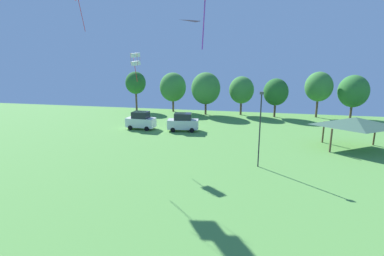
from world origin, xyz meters
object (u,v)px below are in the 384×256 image
at_px(park_pavilion, 356,122).
at_px(treeline_tree_0, 136,83).
at_px(light_post_1, 260,126).
at_px(kite_flying_9, 135,59).
at_px(treeline_tree_6, 353,91).
at_px(parked_car_leftmost, 141,121).
at_px(treeline_tree_5, 319,87).
at_px(parked_car_second_from_left, 183,122).
at_px(treeline_tree_4, 276,92).
at_px(kite_flying_8, 196,29).
at_px(treeline_tree_3, 241,90).
at_px(treeline_tree_2, 206,88).
at_px(treeline_tree_1, 173,87).

bearing_deg(park_pavilion, treeline_tree_0, 151.32).
bearing_deg(light_post_1, kite_flying_9, 171.40).
bearing_deg(treeline_tree_0, treeline_tree_6, 0.21).
relative_size(parked_car_leftmost, treeline_tree_5, 0.53).
bearing_deg(parked_car_second_from_left, treeline_tree_0, 124.41).
bearing_deg(treeline_tree_4, treeline_tree_0, 177.35).
xyz_separation_m(kite_flying_8, treeline_tree_0, (-17.27, 28.61, -6.98)).
bearing_deg(treeline_tree_3, treeline_tree_2, -170.93).
xyz_separation_m(park_pavilion, light_post_1, (-10.46, -8.04, 0.86)).
bearing_deg(treeline_tree_6, kite_flying_8, -125.88).
xyz_separation_m(parked_car_second_from_left, treeline_tree_0, (-12.61, 14.10, 4.05)).
bearing_deg(treeline_tree_0, treeline_tree_4, -2.65).
bearing_deg(treeline_tree_1, kite_flying_8, -70.85).
relative_size(treeline_tree_0, treeline_tree_4, 1.12).
bearing_deg(treeline_tree_6, parked_car_second_from_left, -150.78).
bearing_deg(treeline_tree_2, kite_flying_9, -98.71).
xyz_separation_m(treeline_tree_2, treeline_tree_5, (18.94, 1.38, 0.54)).
distance_m(kite_flying_8, treeline_tree_2, 28.52).
bearing_deg(treeline_tree_4, light_post_1, -96.50).
bearing_deg(kite_flying_9, parked_car_second_from_left, 76.60).
height_order(parked_car_leftmost, treeline_tree_0, treeline_tree_0).
distance_m(kite_flying_9, light_post_1, 14.07).
bearing_deg(light_post_1, parked_car_second_from_left, 130.02).
distance_m(treeline_tree_1, treeline_tree_5, 25.44).
bearing_deg(parked_car_second_from_left, treeline_tree_2, 77.76).
relative_size(parked_car_leftmost, treeline_tree_3, 0.61).
distance_m(parked_car_second_from_left, treeline_tree_3, 15.86).
xyz_separation_m(light_post_1, treeline_tree_5, (9.83, 26.26, 1.27)).
distance_m(park_pavilion, treeline_tree_5, 18.36).
xyz_separation_m(parked_car_leftmost, treeline_tree_3, (13.41, 13.87, 3.19)).
height_order(park_pavilion, treeline_tree_5, treeline_tree_5).
bearing_deg(parked_car_second_from_left, kite_flying_8, -79.59).
relative_size(parked_car_second_from_left, treeline_tree_1, 0.61).
bearing_deg(treeline_tree_5, treeline_tree_3, -178.24).
relative_size(treeline_tree_0, treeline_tree_5, 0.96).
distance_m(kite_flying_9, treeline_tree_1, 25.43).
bearing_deg(treeline_tree_4, treeline_tree_5, 9.88).
distance_m(park_pavilion, treeline_tree_2, 25.87).
distance_m(treeline_tree_0, treeline_tree_2, 13.77).
distance_m(parked_car_leftmost, treeline_tree_3, 19.56).
relative_size(parked_car_second_from_left, park_pavilion, 0.61).
relative_size(kite_flying_8, treeline_tree_3, 0.27).
bearing_deg(treeline_tree_1, treeline_tree_0, -176.93).
xyz_separation_m(treeline_tree_2, treeline_tree_6, (24.38, 1.49, -0.11)).
xyz_separation_m(treeline_tree_1, treeline_tree_6, (30.87, -0.24, -0.03)).
height_order(treeline_tree_4, treeline_tree_6, treeline_tree_6).
bearing_deg(kite_flying_8, treeline_tree_2, 97.48).
distance_m(kite_flying_8, parked_car_leftmost, 21.10).
bearing_deg(treeline_tree_1, treeline_tree_4, -4.87).
height_order(kite_flying_9, treeline_tree_2, kite_flying_9).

